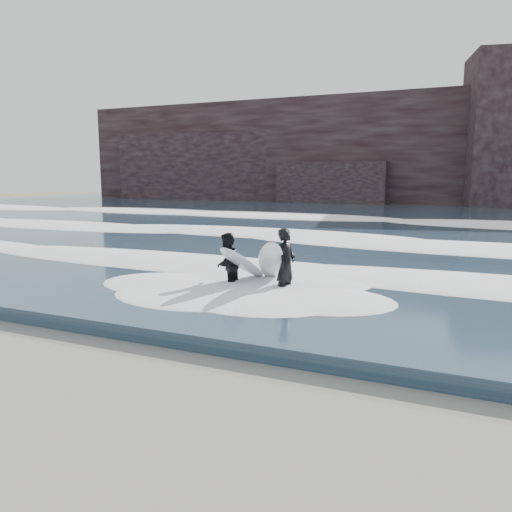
% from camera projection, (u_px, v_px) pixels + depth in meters
% --- Properties ---
extents(ground, '(120.00, 120.00, 0.00)m').
position_uv_depth(ground, '(45.00, 439.00, 5.53)').
color(ground, olive).
rests_on(ground, ground).
extents(sea, '(90.00, 52.00, 0.30)m').
position_uv_depth(sea, '(403.00, 218.00, 31.70)').
color(sea, '#24394C').
rests_on(sea, ground).
extents(headland, '(70.00, 9.00, 10.00)m').
position_uv_depth(headland, '(430.00, 151.00, 46.26)').
color(headland, black).
rests_on(headland, ground).
extents(foam_near, '(60.00, 3.20, 0.20)m').
position_uv_depth(foam_near, '(303.00, 267.00, 13.60)').
color(foam_near, white).
rests_on(foam_near, sea).
extents(foam_mid, '(60.00, 4.00, 0.24)m').
position_uv_depth(foam_mid, '(359.00, 237.00, 19.91)').
color(foam_mid, white).
rests_on(foam_mid, sea).
extents(foam_far, '(60.00, 4.80, 0.30)m').
position_uv_depth(foam_far, '(393.00, 218.00, 28.04)').
color(foam_far, white).
rests_on(foam_far, sea).
extents(surfer_left, '(1.30, 2.04, 1.67)m').
position_uv_depth(surfer_left, '(282.00, 264.00, 11.63)').
color(surfer_left, black).
rests_on(surfer_left, ground).
extents(surfer_right, '(1.09, 1.98, 1.53)m').
position_uv_depth(surfer_right, '(230.00, 264.00, 11.96)').
color(surfer_right, black).
rests_on(surfer_right, ground).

